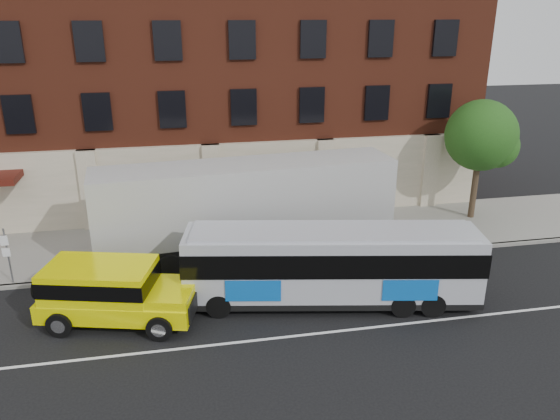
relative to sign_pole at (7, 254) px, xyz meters
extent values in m
plane|color=black|center=(8.50, -6.15, -1.45)|extent=(120.00, 120.00, 0.00)
cube|color=gray|center=(8.50, 2.85, -1.38)|extent=(60.00, 6.00, 0.15)
cube|color=gray|center=(8.50, -0.15, -1.38)|extent=(60.00, 0.25, 0.15)
cube|color=white|center=(8.50, -5.65, -1.45)|extent=(60.00, 0.12, 0.01)
cube|color=maroon|center=(8.50, 10.85, 6.20)|extent=(30.00, 10.00, 15.00)
cube|color=beige|center=(8.50, 5.70, 0.70)|extent=(30.00, 0.35, 4.00)
cube|color=beige|center=(2.50, 5.60, 0.70)|extent=(0.90, 0.55, 4.00)
cube|color=beige|center=(8.50, 5.60, 0.70)|extent=(0.90, 0.55, 4.00)
cube|color=beige|center=(14.50, 5.60, 0.70)|extent=(0.90, 0.55, 4.00)
cube|color=beige|center=(20.50, 5.60, 0.70)|extent=(0.90, 0.55, 4.00)
cube|color=black|center=(-0.25, 5.77, 4.50)|extent=(1.30, 0.20, 1.80)
cube|color=black|center=(3.25, 5.77, 4.50)|extent=(1.30, 0.20, 1.80)
cube|color=black|center=(6.75, 5.77, 4.50)|extent=(1.30, 0.20, 1.80)
cube|color=black|center=(10.25, 5.77, 4.50)|extent=(1.30, 0.20, 1.80)
cube|color=black|center=(13.75, 5.77, 4.50)|extent=(1.30, 0.20, 1.80)
cube|color=black|center=(17.25, 5.77, 4.50)|extent=(1.30, 0.20, 1.80)
cube|color=black|center=(20.75, 5.77, 4.50)|extent=(1.30, 0.20, 1.80)
cube|color=black|center=(-0.25, 5.77, 7.70)|extent=(1.30, 0.20, 1.80)
cube|color=black|center=(3.25, 5.77, 7.70)|extent=(1.30, 0.20, 1.80)
cube|color=black|center=(6.75, 5.77, 7.70)|extent=(1.30, 0.20, 1.80)
cube|color=black|center=(10.25, 5.77, 7.70)|extent=(1.30, 0.20, 1.80)
cube|color=black|center=(13.75, 5.77, 7.70)|extent=(1.30, 0.20, 1.80)
cube|color=black|center=(17.25, 5.77, 7.70)|extent=(1.30, 0.20, 1.80)
cube|color=black|center=(20.75, 5.77, 7.70)|extent=(1.30, 0.20, 1.80)
cube|color=black|center=(4.00, 5.63, 0.30)|extent=(2.60, 0.15, 2.80)
cube|color=black|center=(10.00, 5.63, 0.30)|extent=(2.60, 0.15, 2.80)
cube|color=black|center=(16.00, 5.63, 0.30)|extent=(2.60, 0.15, 2.80)
cylinder|color=slate|center=(0.00, 0.05, -0.20)|extent=(0.07, 0.07, 2.50)
cube|color=white|center=(0.00, -0.10, 0.60)|extent=(0.30, 0.03, 0.40)
cube|color=white|center=(0.00, -0.10, 0.10)|extent=(0.30, 0.03, 0.35)
cylinder|color=#3A2C1D|center=(22.00, 3.35, 0.20)|extent=(0.32, 0.32, 3.00)
sphere|color=#1D4714|center=(22.00, 3.35, 3.10)|extent=(3.60, 3.60, 3.60)
sphere|color=#1D4714|center=(22.70, 2.95, 2.60)|extent=(2.20, 2.20, 2.20)
sphere|color=#1D4714|center=(21.40, 3.75, 2.70)|extent=(2.00, 2.00, 2.00)
cube|color=#B2B4BD|center=(12.22, -3.66, 0.15)|extent=(11.04, 4.20, 2.57)
cube|color=black|center=(12.22, -3.66, -1.05)|extent=(11.09, 4.25, 0.23)
cube|color=#B2B4BD|center=(12.22, -3.66, 1.48)|extent=(10.46, 3.84, 0.11)
cube|color=black|center=(12.22, -3.66, 0.58)|extent=(11.12, 4.28, 0.90)
cube|color=blue|center=(9.17, -4.26, -0.33)|extent=(1.95, 0.40, 0.81)
cube|color=blue|center=(15.08, -3.03, -0.33)|extent=(1.95, 0.40, 0.81)
cylinder|color=black|center=(7.96, -3.90, -1.00)|extent=(0.93, 0.43, 0.90)
cylinder|color=black|center=(8.33, -1.90, -1.00)|extent=(0.93, 0.43, 0.90)
cylinder|color=black|center=(14.51, -5.13, -1.00)|extent=(0.93, 0.43, 0.90)
cylinder|color=black|center=(14.88, -3.12, -1.00)|extent=(0.93, 0.43, 0.90)
cylinder|color=black|center=(15.57, -5.32, -1.00)|extent=(0.93, 0.43, 0.90)
cylinder|color=black|center=(15.94, -3.32, -1.00)|extent=(0.93, 0.43, 0.90)
cube|color=#FEFA00|center=(4.50, -3.48, -0.73)|extent=(5.73, 3.52, 0.67)
cube|color=#FEFA00|center=(3.91, -3.32, 0.16)|extent=(4.11, 3.05, 1.11)
cube|color=black|center=(3.91, -3.32, 0.22)|extent=(4.16, 3.10, 0.56)
cube|color=#FEFA00|center=(6.27, -3.95, -0.23)|extent=(2.15, 2.47, 0.33)
cube|color=black|center=(7.10, -4.17, -0.67)|extent=(0.52, 1.74, 0.61)
cylinder|color=black|center=(1.76, -2.75, -0.23)|extent=(0.45, 0.88, 0.85)
cylinder|color=black|center=(5.89, -4.98, -1.01)|extent=(0.94, 0.53, 0.89)
cylinder|color=silver|center=(5.89, -4.98, -1.01)|extent=(0.56, 0.45, 0.49)
cylinder|color=black|center=(6.45, -2.87, -1.01)|extent=(0.94, 0.53, 0.89)
cylinder|color=silver|center=(6.45, -2.87, -1.01)|extent=(0.56, 0.45, 0.49)
cylinder|color=black|center=(2.55, -4.09, -1.01)|extent=(0.94, 0.53, 0.89)
cylinder|color=silver|center=(2.55, -4.09, -1.01)|extent=(0.56, 0.45, 0.49)
cylinder|color=black|center=(3.11, -1.99, -1.01)|extent=(0.94, 0.53, 0.89)
cylinder|color=silver|center=(3.11, -1.99, -1.01)|extent=(0.56, 0.45, 0.49)
cube|color=black|center=(9.70, 1.07, -0.86)|extent=(13.18, 3.72, 1.19)
cube|color=beige|center=(9.70, 1.07, 1.31)|extent=(13.18, 3.76, 3.14)
cylinder|color=black|center=(4.95, -0.59, -0.91)|extent=(1.11, 0.40, 1.08)
cylinder|color=black|center=(4.73, 1.89, -0.91)|extent=(1.11, 0.40, 1.08)
cylinder|color=black|center=(6.24, -0.48, -0.91)|extent=(1.11, 0.40, 1.08)
cylinder|color=black|center=(6.03, 2.00, -0.91)|extent=(1.11, 0.40, 1.08)
cylinder|color=black|center=(13.37, 0.14, -0.91)|extent=(1.11, 0.40, 1.08)
cylinder|color=black|center=(13.15, 2.62, -0.91)|extent=(1.11, 0.40, 1.08)
cylinder|color=black|center=(14.66, 0.25, -0.91)|extent=(1.11, 0.40, 1.08)
cylinder|color=black|center=(14.45, 2.73, -0.91)|extent=(1.11, 0.40, 1.08)
camera|label=1|loc=(6.88, -21.00, 8.96)|focal=34.51mm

